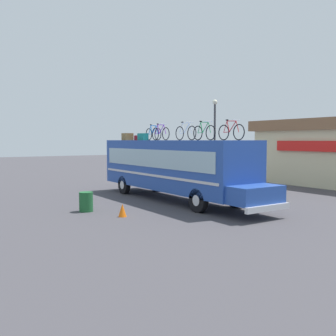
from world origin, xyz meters
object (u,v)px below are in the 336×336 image
Objects in this scene: luggage_bag_3 at (143,137)px; trash_bin at (86,202)px; luggage_bag_1 at (127,137)px; rooftop_bicycle_4 at (204,132)px; traffic_cone at (122,210)px; luggage_bag_2 at (139,138)px; rooftop_bicycle_3 at (186,132)px; rooftop_bicycle_1 at (153,134)px; rooftop_bicycle_5 at (231,132)px; bus at (174,166)px; rooftop_bicycle_2 at (160,133)px; street_lamp at (215,134)px.

trash_bin is (3.92, -5.19, -2.95)m from luggage_bag_3.
rooftop_bicycle_4 is (7.11, 0.41, 0.17)m from luggage_bag_1.
luggage_bag_3 is at bearing -178.80° from rooftop_bicycle_4.
luggage_bag_1 is at bearing -176.70° from rooftop_bicycle_4.
trash_bin is 1.60× the size of traffic_cone.
rooftop_bicycle_3 is at bearing 1.57° from luggage_bag_2.
rooftop_bicycle_1 reaches higher than rooftop_bicycle_5.
luggage_bag_2 is 8.19m from rooftop_bicycle_5.
traffic_cone is at bearing -59.27° from bus.
rooftop_bicycle_3 is 1.66m from rooftop_bicycle_4.
rooftop_bicycle_4 is 6.41m from trash_bin.
rooftop_bicycle_1 is at bearing 11.54° from luggage_bag_2.
trash_bin is at bearing -48.88° from luggage_bag_2.
luggage_bag_2 is 8.54m from traffic_cone.
rooftop_bicycle_1 reaches higher than luggage_bag_2.
rooftop_bicycle_5 is (6.88, -0.17, -0.01)m from rooftop_bicycle_1.
bus is 2.04m from rooftop_bicycle_2.
rooftop_bicycle_2 is 6.75m from street_lamp.
trash_bin is 0.15× the size of street_lamp.
luggage_bag_1 is 1.15× the size of luggage_bag_2.
luggage_bag_1 is at bearing 150.82° from traffic_cone.
traffic_cone is at bearing -58.50° from street_lamp.
luggage_bag_2 is at bearing 145.81° from traffic_cone.
rooftop_bicycle_5 reaches higher than traffic_cone.
rooftop_bicycle_4 is 1.80m from rooftop_bicycle_5.
rooftop_bicycle_3 reaches higher than luggage_bag_3.
rooftop_bicycle_4 is (6.38, 0.02, 0.24)m from luggage_bag_2.
traffic_cone is at bearing -87.25° from rooftop_bicycle_4.
trash_bin is (1.68, -5.01, -3.13)m from rooftop_bicycle_2.
luggage_bag_3 is at bearing 175.57° from rooftop_bicycle_2.
luggage_bag_2 is 2.96m from rooftop_bicycle_2.
rooftop_bicycle_1 is at bearing 120.87° from trash_bin.
rooftop_bicycle_1 is at bearing 177.22° from rooftop_bicycle_4.
rooftop_bicycle_4 is at bearing 4.86° from rooftop_bicycle_2.
street_lamp is at bearing 136.23° from rooftop_bicycle_4.
rooftop_bicycle_4 reaches higher than trash_bin.
bus is 22.51× the size of traffic_cone.
bus is 2.06× the size of street_lamp.
rooftop_bicycle_5 is at bearing 3.04° from bus.
rooftop_bicycle_5 is at bearing -1.43° from rooftop_bicycle_1.
rooftop_bicycle_3 is at bearing 179.39° from rooftop_bicycle_5.
luggage_bag_3 is 0.42× the size of rooftop_bicycle_1.
rooftop_bicycle_1 reaches higher than trash_bin.
rooftop_bicycle_2 is (3.67, 0.12, 0.17)m from luggage_bag_1.
rooftop_bicycle_2 is 6.47m from traffic_cone.
rooftop_bicycle_4 is 1.00× the size of rooftop_bicycle_5.
rooftop_bicycle_2 is 5.25m from rooftop_bicycle_5.
street_lamp is at bearing 100.70° from rooftop_bicycle_1.
rooftop_bicycle_5 is (3.46, -0.04, -0.02)m from rooftop_bicycle_3.
luggage_bag_3 is 4.03m from rooftop_bicycle_3.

